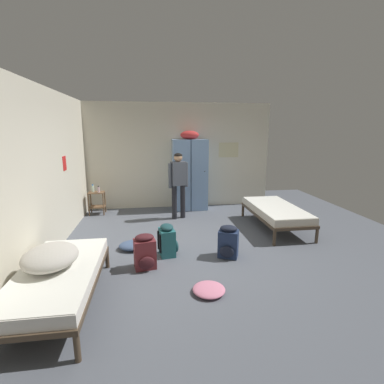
% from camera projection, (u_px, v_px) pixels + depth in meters
% --- Properties ---
extents(ground_plane, '(8.79, 8.79, 0.00)m').
position_uv_depth(ground_plane, '(194.00, 245.00, 5.25)').
color(ground_plane, '#565B66').
extents(room_backdrop, '(4.98, 5.56, 2.80)m').
position_uv_depth(room_backdrop, '(126.00, 163.00, 6.05)').
color(room_backdrop, beige).
rests_on(room_backdrop, ground_plane).
extents(locker_bank, '(0.90, 0.55, 2.07)m').
position_uv_depth(locker_bank, '(190.00, 173.00, 7.46)').
color(locker_bank, '#7A9ECC').
rests_on(locker_bank, ground_plane).
extents(shelf_unit, '(0.38, 0.30, 0.57)m').
position_uv_depth(shelf_unit, '(97.00, 201.00, 7.11)').
color(shelf_unit, brown).
rests_on(shelf_unit, ground_plane).
extents(bed_right, '(0.90, 1.90, 0.49)m').
position_uv_depth(bed_right, '(276.00, 211.00, 6.10)').
color(bed_right, '#473828').
rests_on(bed_right, ground_plane).
extents(bed_left_front, '(0.90, 1.90, 0.49)m').
position_uv_depth(bed_left_front, '(58.00, 277.00, 3.37)').
color(bed_left_front, '#473828').
rests_on(bed_left_front, ground_plane).
extents(bedding_heap, '(0.63, 0.72, 0.26)m').
position_uv_depth(bedding_heap, '(50.00, 257.00, 3.36)').
color(bedding_heap, '#B7B2A8').
rests_on(bedding_heap, bed_left_front).
extents(person_traveler, '(0.48, 0.29, 1.57)m').
position_uv_depth(person_traveler, '(178.00, 180.00, 6.65)').
color(person_traveler, black).
rests_on(person_traveler, ground_plane).
extents(water_bottle, '(0.06, 0.06, 0.20)m').
position_uv_depth(water_bottle, '(93.00, 189.00, 7.05)').
color(water_bottle, silver).
rests_on(water_bottle, shelf_unit).
extents(lotion_bottle, '(0.06, 0.06, 0.16)m').
position_uv_depth(lotion_bottle, '(99.00, 189.00, 7.02)').
color(lotion_bottle, beige).
rests_on(lotion_bottle, shelf_unit).
extents(backpack_maroon, '(0.36, 0.37, 0.55)m').
position_uv_depth(backpack_maroon, '(145.00, 252.00, 4.33)').
color(backpack_maroon, maroon).
rests_on(backpack_maroon, ground_plane).
extents(backpack_teal, '(0.37, 0.35, 0.55)m').
position_uv_depth(backpack_teal, '(168.00, 241.00, 4.78)').
color(backpack_teal, '#23666B').
rests_on(backpack_teal, ground_plane).
extents(backpack_navy, '(0.39, 0.40, 0.55)m').
position_uv_depth(backpack_navy, '(228.00, 242.00, 4.71)').
color(backpack_navy, navy).
rests_on(backpack_navy, ground_plane).
extents(clothes_pile_denim, '(0.54, 0.42, 0.13)m').
position_uv_depth(clothes_pile_denim, '(134.00, 245.00, 5.08)').
color(clothes_pile_denim, '#42567A').
rests_on(clothes_pile_denim, ground_plane).
extents(clothes_pile_pink, '(0.43, 0.44, 0.09)m').
position_uv_depth(clothes_pile_pink, '(209.00, 289.00, 3.71)').
color(clothes_pile_pink, pink).
rests_on(clothes_pile_pink, ground_plane).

